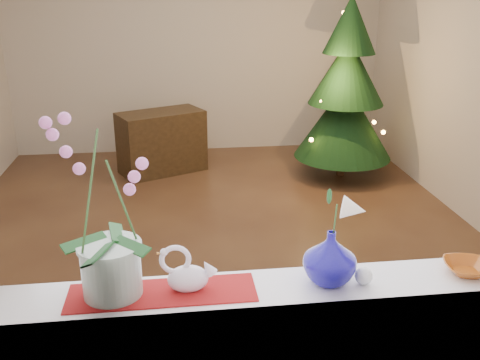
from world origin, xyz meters
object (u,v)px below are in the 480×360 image
at_px(paperweight, 364,276).
at_px(xmas_tree, 346,89).
at_px(orchid_pot, 106,210).
at_px(swan, 188,269).
at_px(amber_dish, 467,269).
at_px(blue_vase, 330,253).
at_px(side_table, 162,142).

height_order(paperweight, xmas_tree, xmas_tree).
bearing_deg(xmas_tree, orchid_pot, -119.36).
bearing_deg(swan, amber_dish, 8.86).
distance_m(blue_vase, xmas_tree, 3.87).
relative_size(blue_vase, side_table, 0.27).
distance_m(orchid_pot, blue_vase, 0.85).
height_order(orchid_pot, blue_vase, orchid_pot).
height_order(paperweight, side_table, paperweight).
xyz_separation_m(orchid_pot, swan, (0.28, -0.00, -0.25)).
bearing_deg(side_table, swan, -112.03).
bearing_deg(blue_vase, amber_dish, -0.37).
relative_size(amber_dish, side_table, 0.17).
relative_size(orchid_pot, paperweight, 10.00).
distance_m(orchid_pot, xmas_tree, 4.21).
height_order(blue_vase, side_table, blue_vase).
bearing_deg(swan, side_table, 101.94).
bearing_deg(paperweight, amber_dish, 3.62).
bearing_deg(amber_dish, orchid_pot, 179.42).
xyz_separation_m(swan, amber_dish, (1.11, -0.01, -0.07)).
bearing_deg(orchid_pot, xmas_tree, 60.64).
bearing_deg(amber_dish, paperweight, -176.38).
xyz_separation_m(orchid_pot, side_table, (0.10, 4.03, -0.92)).
relative_size(paperweight, xmas_tree, 0.04).
xyz_separation_m(paperweight, xmas_tree, (1.11, 3.70, 0.00)).
bearing_deg(side_table, amber_dish, -96.93).
distance_m(amber_dish, xmas_tree, 3.73).
bearing_deg(orchid_pot, paperweight, -2.53).
bearing_deg(side_table, blue_vase, -104.47).
relative_size(paperweight, amber_dish, 0.45).
bearing_deg(orchid_pot, side_table, 88.60).
bearing_deg(blue_vase, orchid_pot, 179.28).
distance_m(paperweight, amber_dish, 0.44).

